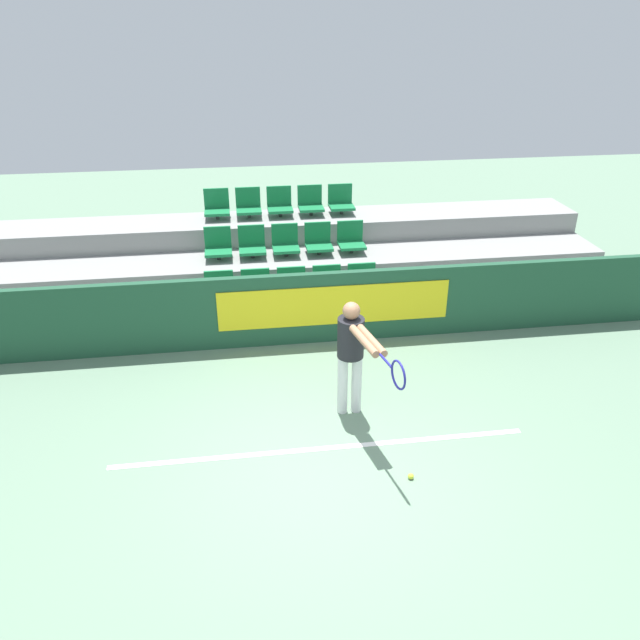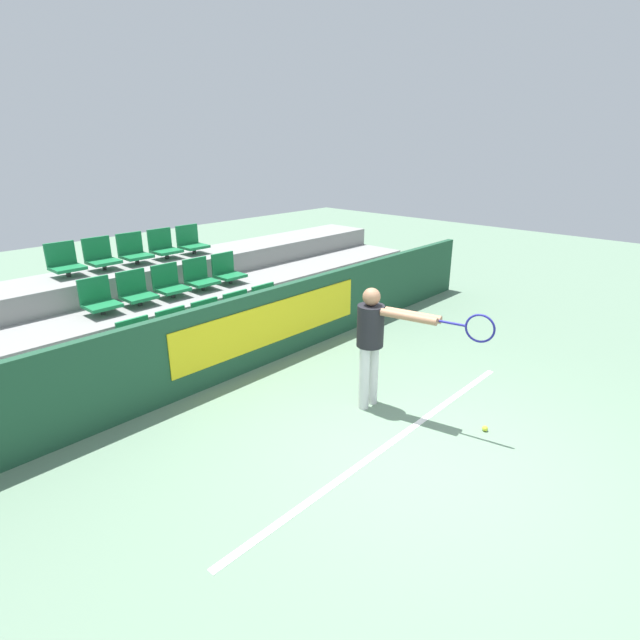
{
  "view_description": "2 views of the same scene",
  "coord_description": "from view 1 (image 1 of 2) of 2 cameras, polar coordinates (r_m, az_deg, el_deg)",
  "views": [
    {
      "loc": [
        -0.85,
        -5.49,
        4.71
      ],
      "look_at": [
        0.16,
        1.68,
        1.04
      ],
      "focal_mm": 35.0,
      "sensor_mm": 36.0,
      "label": 1
    },
    {
      "loc": [
        -4.09,
        -2.31,
        3.18
      ],
      "look_at": [
        0.49,
        1.94,
        0.94
      ],
      "focal_mm": 28.0,
      "sensor_mm": 36.0,
      "label": 2
    }
  ],
  "objects": [
    {
      "name": "bleacher_tier_back",
      "position": [
        12.06,
        -3.54,
        6.75
      ],
      "size": [
        11.34,
        1.09,
        1.14
      ],
      "color": "gray",
      "rests_on": "ground"
    },
    {
      "name": "stadium_chair_13",
      "position": [
        11.99,
        -0.87,
        10.66
      ],
      "size": [
        0.46,
        0.44,
        0.53
      ],
      "color": "#333333",
      "rests_on": "bleacher_tier_back"
    },
    {
      "name": "stadium_chair_3",
      "position": [
        10.23,
        0.7,
        3.18
      ],
      "size": [
        0.46,
        0.44,
        0.53
      ],
      "color": "#333333",
      "rests_on": "bleacher_tier_front"
    },
    {
      "name": "court_baseline",
      "position": [
        7.56,
        0.18,
        -11.66
      ],
      "size": [
        4.95,
        0.08,
        0.01
      ],
      "color": "white",
      "rests_on": "ground"
    },
    {
      "name": "stadium_chair_2",
      "position": [
        10.16,
        -2.57,
        2.99
      ],
      "size": [
        0.46,
        0.44,
        0.53
      ],
      "color": "#333333",
      "rests_on": "bleacher_tier_front"
    },
    {
      "name": "tennis_ball",
      "position": [
        7.21,
        8.31,
        -13.96
      ],
      "size": [
        0.07,
        0.07,
        0.07
      ],
      "color": "#CCDB33",
      "rests_on": "ground"
    },
    {
      "name": "bleacher_tier_front",
      "position": [
        10.22,
        -2.45,
        0.59
      ],
      "size": [
        11.34,
        1.09,
        0.38
      ],
      "color": "gray",
      "rests_on": "ground"
    },
    {
      "name": "stadium_chair_6",
      "position": [
        11.0,
        -6.24,
        6.89
      ],
      "size": [
        0.46,
        0.44,
        0.53
      ],
      "color": "#333333",
      "rests_on": "bleacher_tier_middle"
    },
    {
      "name": "stadium_chair_4",
      "position": [
        10.33,
        3.91,
        3.35
      ],
      "size": [
        0.46,
        0.44,
        0.53
      ],
      "color": "#333333",
      "rests_on": "bleacher_tier_front"
    },
    {
      "name": "ground_plane",
      "position": [
        7.28,
        0.6,
        -13.43
      ],
      "size": [
        30.0,
        30.0,
        0.0
      ],
      "primitive_type": "plane",
      "color": "slate"
    },
    {
      "name": "stadium_chair_14",
      "position": [
        12.08,
        1.93,
        10.77
      ],
      "size": [
        0.46,
        0.44,
        0.53
      ],
      "color": "#333333",
      "rests_on": "bleacher_tier_back"
    },
    {
      "name": "bleacher_tier_middle",
      "position": [
        11.12,
        -3.04,
        3.93
      ],
      "size": [
        11.34,
        1.09,
        0.76
      ],
      "color": "gray",
      "rests_on": "ground"
    },
    {
      "name": "stadium_chair_1",
      "position": [
        10.13,
        -5.86,
        2.79
      ],
      "size": [
        0.46,
        0.44,
        0.53
      ],
      "color": "#333333",
      "rests_on": "bleacher_tier_front"
    },
    {
      "name": "stadium_chair_9",
      "position": [
        11.18,
        2.85,
        7.35
      ],
      "size": [
        0.46,
        0.44,
        0.53
      ],
      "color": "#333333",
      "rests_on": "bleacher_tier_middle"
    },
    {
      "name": "stadium_chair_12",
      "position": [
        11.94,
        -3.71,
        10.53
      ],
      "size": [
        0.46,
        0.44,
        0.53
      ],
      "color": "#333333",
      "rests_on": "bleacher_tier_back"
    },
    {
      "name": "barrier_wall",
      "position": [
        9.49,
        -2.03,
        1.02
      ],
      "size": [
        11.74,
        0.14,
        1.14
      ],
      "color": "#1E4C33",
      "rests_on": "ground"
    },
    {
      "name": "stadium_chair_5",
      "position": [
        11.0,
        -9.3,
        6.69
      ],
      "size": [
        0.46,
        0.44,
        0.53
      ],
      "color": "#333333",
      "rests_on": "bleacher_tier_middle"
    },
    {
      "name": "stadium_chair_8",
      "position": [
        11.09,
        -0.14,
        7.22
      ],
      "size": [
        0.46,
        0.44,
        0.53
      ],
      "color": "#333333",
      "rests_on": "bleacher_tier_middle"
    },
    {
      "name": "stadium_chair_0",
      "position": [
        10.13,
        -9.17,
        2.58
      ],
      "size": [
        0.46,
        0.44,
        0.53
      ],
      "color": "#333333",
      "rests_on": "bleacher_tier_front"
    },
    {
      "name": "tennis_player",
      "position": [
        7.6,
        3.04,
        -2.64
      ],
      "size": [
        0.47,
        1.58,
        1.55
      ],
      "rotation": [
        0.0,
        0.0,
        0.2
      ],
      "color": "silver",
      "rests_on": "ground"
    },
    {
      "name": "stadium_chair_10",
      "position": [
        11.91,
        -9.41,
        10.19
      ],
      "size": [
        0.46,
        0.44,
        0.53
      ],
      "color": "#333333",
      "rests_on": "bleacher_tier_back"
    },
    {
      "name": "stadium_chair_7",
      "position": [
        11.03,
        -3.18,
        7.06
      ],
      "size": [
        0.46,
        0.44,
        0.53
      ],
      "color": "#333333",
      "rests_on": "bleacher_tier_middle"
    },
    {
      "name": "stadium_chair_11",
      "position": [
        11.91,
        -6.56,
        10.38
      ],
      "size": [
        0.46,
        0.44,
        0.53
      ],
      "color": "#333333",
      "rests_on": "bleacher_tier_back"
    }
  ]
}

